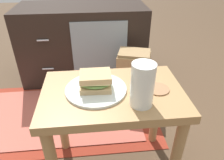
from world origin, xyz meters
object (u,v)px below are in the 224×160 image
(beer_glass, at_px, (142,86))
(paper_bag, at_px, (133,78))
(tv_cabinet, at_px, (84,42))
(plate, at_px, (96,89))
(coaster, at_px, (158,89))
(sandwich_front, at_px, (96,81))

(beer_glass, xyz_separation_m, paper_bag, (0.10, 0.61, -0.35))
(paper_bag, bearing_deg, tv_cabinet, 127.74)
(plate, height_order, beer_glass, beer_glass)
(coaster, bearing_deg, plate, 175.25)
(tv_cabinet, height_order, plate, tv_cabinet)
(beer_glass, height_order, paper_bag, beer_glass)
(tv_cabinet, height_order, paper_bag, tv_cabinet)
(paper_bag, bearing_deg, sandwich_front, -116.86)
(sandwich_front, relative_size, paper_bag, 0.34)
(plate, bearing_deg, coaster, -4.75)
(tv_cabinet, height_order, beer_glass, beer_glass)
(coaster, bearing_deg, tv_cabinet, 108.17)
(tv_cabinet, distance_m, paper_bag, 0.55)
(tv_cabinet, bearing_deg, paper_bag, -52.26)
(tv_cabinet, xyz_separation_m, sandwich_front, (0.07, -0.94, 0.21))
(coaster, bearing_deg, sandwich_front, 175.25)
(tv_cabinet, relative_size, plate, 3.98)
(sandwich_front, relative_size, beer_glass, 0.82)
(tv_cabinet, xyz_separation_m, plate, (0.07, -0.94, 0.17))
(sandwich_front, xyz_separation_m, paper_bag, (0.26, 0.51, -0.31))
(sandwich_front, distance_m, coaster, 0.25)
(tv_cabinet, relative_size, beer_glass, 5.95)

